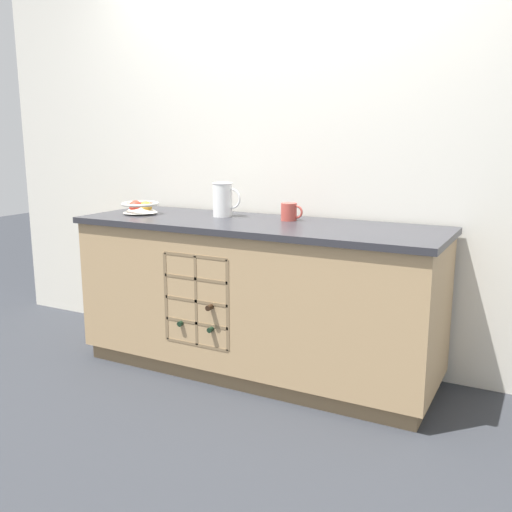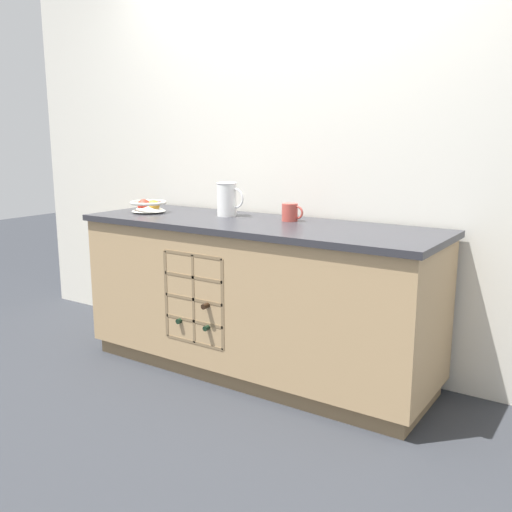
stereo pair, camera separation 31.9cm
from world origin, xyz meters
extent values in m
plane|color=#2D3035|center=(0.00, 0.00, 0.00)|extent=(14.00, 14.00, 0.00)
cube|color=silver|center=(0.00, 0.39, 1.27)|extent=(4.44, 0.06, 2.55)
cube|color=olive|center=(0.00, 0.00, 0.04)|extent=(1.98, 0.57, 0.09)
cube|color=tan|center=(0.00, 0.00, 0.47)|extent=(2.04, 0.63, 0.76)
cube|color=#2D2D33|center=(0.00, 0.00, 0.86)|extent=(2.08, 0.67, 0.03)
cube|color=olive|center=(-0.20, -0.22, 0.48)|extent=(0.40, 0.01, 0.50)
cube|color=olive|center=(-0.40, -0.27, 0.48)|extent=(0.02, 0.10, 0.50)
cube|color=olive|center=(0.00, -0.27, 0.48)|extent=(0.02, 0.10, 0.50)
cube|color=olive|center=(-0.20, -0.27, 0.23)|extent=(0.40, 0.10, 0.02)
cube|color=olive|center=(-0.20, -0.27, 0.35)|extent=(0.40, 0.10, 0.02)
cube|color=olive|center=(-0.20, -0.27, 0.48)|extent=(0.40, 0.10, 0.02)
cube|color=olive|center=(-0.20, -0.27, 0.60)|extent=(0.40, 0.10, 0.02)
cube|color=olive|center=(-0.20, -0.27, 0.73)|extent=(0.40, 0.10, 0.02)
cube|color=olive|center=(-0.20, -0.27, 0.48)|extent=(0.02, 0.10, 0.50)
cylinder|color=black|center=(-0.30, -0.15, 0.34)|extent=(0.08, 0.21, 0.08)
cylinder|color=black|center=(-0.30, -0.29, 0.34)|extent=(0.03, 0.09, 0.03)
cylinder|color=black|center=(-0.10, -0.18, 0.34)|extent=(0.08, 0.18, 0.08)
cylinder|color=black|center=(-0.10, -0.31, 0.34)|extent=(0.03, 0.08, 0.03)
cylinder|color=black|center=(-0.10, -0.19, 0.46)|extent=(0.08, 0.19, 0.08)
cylinder|color=black|center=(-0.10, -0.32, 0.46)|extent=(0.03, 0.08, 0.03)
cylinder|color=silver|center=(-0.78, -0.04, 0.89)|extent=(0.10, 0.10, 0.01)
cone|color=silver|center=(-0.78, -0.04, 0.92)|extent=(0.21, 0.21, 0.06)
torus|color=silver|center=(-0.78, -0.04, 0.94)|extent=(0.23, 0.23, 0.02)
sphere|color=red|center=(-0.78, 0.01, 0.92)|extent=(0.07, 0.07, 0.07)
sphere|color=red|center=(-0.79, -0.07, 0.93)|extent=(0.08, 0.08, 0.08)
sphere|color=gold|center=(-0.74, -0.04, 0.92)|extent=(0.07, 0.07, 0.07)
cylinder|color=white|center=(-0.28, 0.10, 0.98)|extent=(0.11, 0.11, 0.20)
torus|color=white|center=(-0.28, 0.10, 1.08)|extent=(0.12, 0.12, 0.01)
torus|color=white|center=(-0.22, 0.10, 0.99)|extent=(0.12, 0.01, 0.12)
cylinder|color=#B7473D|center=(0.14, 0.13, 0.93)|extent=(0.09, 0.09, 0.10)
torus|color=#B7473D|center=(0.19, 0.13, 0.93)|extent=(0.08, 0.01, 0.08)
camera|label=1|loc=(1.46, -2.77, 1.34)|focal=40.00mm
camera|label=2|loc=(1.74, -2.60, 1.34)|focal=40.00mm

